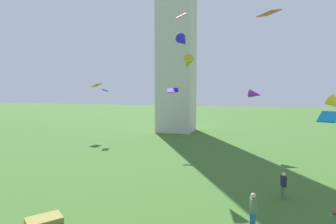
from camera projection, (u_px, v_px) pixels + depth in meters
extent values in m
cube|color=#51754C|center=(334.00, 222.00, 11.52)|extent=(0.51, 0.35, 0.69)
sphere|color=brown|center=(335.00, 211.00, 11.48)|extent=(0.25, 0.25, 0.25)
cylinder|color=#235693|center=(252.00, 218.00, 13.52)|extent=(0.16, 0.16, 0.87)
cylinder|color=#235693|center=(254.00, 222.00, 13.12)|extent=(0.16, 0.16, 0.87)
cube|color=#51754C|center=(253.00, 205.00, 13.26)|extent=(0.37, 0.52, 0.69)
sphere|color=#D8AD84|center=(253.00, 196.00, 13.22)|extent=(0.25, 0.25, 0.25)
cylinder|color=#51754C|center=(282.00, 191.00, 17.24)|extent=(0.15, 0.15, 0.82)
cylinder|color=#51754C|center=(284.00, 194.00, 16.87)|extent=(0.15, 0.15, 0.82)
cube|color=#1E2333|center=(284.00, 181.00, 17.00)|extent=(0.34, 0.48, 0.65)
sphere|color=beige|center=(284.00, 174.00, 16.96)|extent=(0.24, 0.24, 0.24)
cube|color=#C16206|center=(97.00, 85.00, 40.31)|extent=(1.04, 1.59, 0.64)
cube|color=#2704D8|center=(173.00, 90.00, 31.08)|extent=(1.47, 1.15, 0.60)
cone|color=gold|center=(188.00, 63.00, 23.13)|extent=(1.41, 1.73, 1.41)
cube|color=#D5562C|center=(269.00, 13.00, 17.33)|extent=(1.51, 1.59, 0.29)
cube|color=#087DB8|center=(328.00, 117.00, 15.81)|extent=(1.42, 1.59, 0.59)
cone|color=#2119C0|center=(183.00, 41.00, 36.06)|extent=(2.64, 2.78, 2.27)
cube|color=#EF2AB2|center=(181.00, 16.00, 25.00)|extent=(1.24, 1.44, 0.85)
cube|color=purple|center=(105.00, 90.00, 37.69)|extent=(1.08, 1.27, 0.41)
cone|color=purple|center=(255.00, 94.00, 30.00)|extent=(1.68, 1.35, 1.14)
cube|color=olive|center=(44.00, 220.00, 13.91)|extent=(1.94, 2.04, 0.31)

